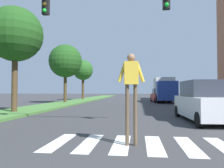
% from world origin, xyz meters
% --- Properties ---
extents(ground_plane, '(140.00, 140.00, 0.00)m').
position_xyz_m(ground_plane, '(0.00, 30.00, 0.00)').
color(ground_plane, '#38383A').
extents(crosswalk, '(4.95, 2.20, 0.01)m').
position_xyz_m(crosswalk, '(0.00, 8.19, 0.00)').
color(crosswalk, silver).
rests_on(crosswalk, ground_plane).
extents(median_strip, '(3.32, 64.00, 0.15)m').
position_xyz_m(median_strip, '(-7.96, 28.00, 0.07)').
color(median_strip, '#477A38').
rests_on(median_strip, ground_plane).
extents(tree_mid, '(3.50, 3.50, 6.70)m').
position_xyz_m(tree_mid, '(-7.80, 15.04, 5.06)').
color(tree_mid, '#4C3823').
rests_on(tree_mid, median_strip).
extents(tree_far, '(3.82, 3.82, 6.68)m').
position_xyz_m(tree_far, '(-8.39, 26.34, 4.89)').
color(tree_far, '#4C3823').
rests_on(tree_far, median_strip).
extents(tree_distant, '(3.06, 3.06, 5.99)m').
position_xyz_m(tree_distant, '(-8.37, 34.33, 4.57)').
color(tree_distant, '#4C3823').
rests_on(tree_distant, median_strip).
extents(sidewalk_right, '(3.00, 64.00, 0.15)m').
position_xyz_m(sidewalk_right, '(8.83, 28.00, 0.07)').
color(sidewalk_right, '#9E9991').
rests_on(sidewalk_right, ground_plane).
extents(traffic_light_gantry, '(9.20, 0.30, 6.00)m').
position_xyz_m(traffic_light_gantry, '(-3.88, 10.81, 4.37)').
color(traffic_light_gantry, gold).
rests_on(traffic_light_gantry, median_strip).
extents(pedestrian_performer, '(0.75, 0.28, 2.49)m').
position_xyz_m(pedestrian_performer, '(-0.17, 8.04, 1.66)').
color(pedestrian_performer, brown).
rests_on(pedestrian_performer, ground_plane).
extents(suv_crossing, '(2.16, 4.69, 1.97)m').
position_xyz_m(suv_crossing, '(3.20, 13.06, 0.93)').
color(suv_crossing, silver).
rests_on(suv_crossing, ground_plane).
extents(sedan_midblock, '(2.10, 4.42, 1.71)m').
position_xyz_m(sedan_midblock, '(2.71, 30.32, 0.79)').
color(sedan_midblock, maroon).
rests_on(sedan_midblock, ground_plane).
extents(truck_box_delivery, '(2.40, 6.20, 3.10)m').
position_xyz_m(truck_box_delivery, '(3.30, 29.88, 1.63)').
color(truck_box_delivery, navy).
rests_on(truck_box_delivery, ground_plane).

